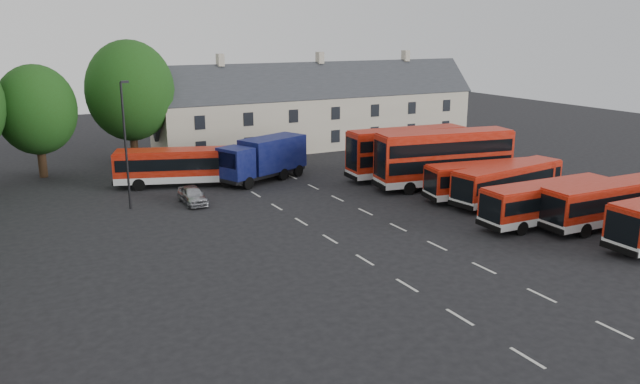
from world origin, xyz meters
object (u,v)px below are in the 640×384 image
Objects in this scene: box_truck at (264,157)px; lamppost at (126,142)px; silver_car at (193,195)px; bus_dd_south at (444,156)px.

box_truck is 0.94× the size of lamppost.
silver_car is 6.02m from lamppost.
silver_car is at bearing -10.42° from lamppost.
lamppost reaches higher than box_truck.
silver_car is at bearing -172.45° from box_truck.
bus_dd_south is 3.03× the size of silver_car.
silver_car is at bearing 175.67° from bus_dd_south.
lamppost reaches higher than bus_dd_south.
lamppost reaches higher than silver_car.
box_truck is at bearing 16.55° from lamppost.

